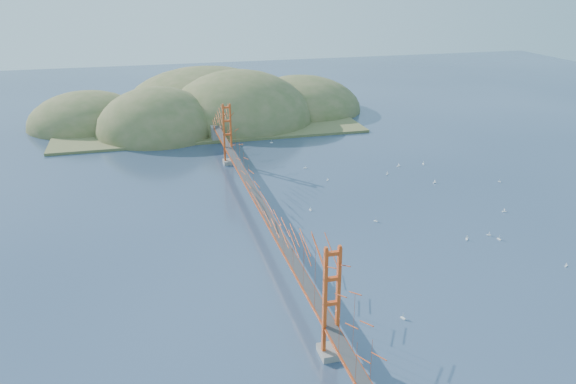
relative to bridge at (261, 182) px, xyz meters
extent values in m
plane|color=navy|center=(0.00, -0.18, -7.01)|extent=(320.00, 320.00, 0.00)
cube|color=gray|center=(0.00, -30.18, -6.66)|extent=(2.00, 2.40, 0.70)
cube|color=gray|center=(0.00, 29.82, -6.66)|extent=(2.00, 2.40, 0.70)
cube|color=#AB3813|center=(0.00, -0.18, -3.71)|extent=(1.40, 92.00, 0.16)
cube|color=#AB3813|center=(0.00, -0.18, -3.91)|extent=(1.33, 92.00, 0.24)
cube|color=#38383A|center=(0.00, -0.18, -3.61)|extent=(1.19, 92.00, 0.03)
cube|color=gray|center=(0.00, 45.82, -5.36)|extent=(2.20, 2.60, 3.30)
cube|color=olive|center=(0.00, 63.82, -6.76)|extent=(70.00, 40.00, 0.60)
ellipsoid|color=olive|center=(-12.00, 55.82, -7.01)|extent=(28.00, 28.00, 21.00)
ellipsoid|color=olive|center=(8.00, 61.82, -7.01)|extent=(36.00, 36.00, 25.00)
ellipsoid|color=olive|center=(26.00, 69.82, -7.01)|extent=(32.00, 32.00, 18.00)
ellipsoid|color=olive|center=(-28.00, 67.82, -7.01)|extent=(28.00, 28.00, 16.00)
ellipsoid|color=olive|center=(2.00, 77.82, -7.01)|extent=(44.00, 44.00, 22.00)
cube|color=white|center=(11.25, 41.42, -6.94)|extent=(0.64, 0.37, 0.11)
cylinder|color=white|center=(11.25, 41.42, -6.61)|extent=(0.02, 0.02, 0.67)
cube|color=white|center=(30.92, 19.79, -6.94)|extent=(0.60, 0.21, 0.11)
cylinder|color=white|center=(30.92, 19.79, -6.62)|extent=(0.02, 0.02, 0.65)
cube|color=white|center=(8.55, 3.98, -6.95)|extent=(0.29, 0.57, 0.10)
cylinder|color=white|center=(8.55, 3.98, -6.65)|extent=(0.02, 0.02, 0.59)
cube|color=white|center=(15.40, 15.96, -6.96)|extent=(0.48, 0.44, 0.09)
cylinder|color=white|center=(15.40, 15.96, -6.69)|extent=(0.01, 0.01, 0.54)
cube|color=white|center=(13.43, 23.25, -6.95)|extent=(0.61, 0.35, 0.11)
cylinder|color=white|center=(13.43, 23.25, -6.63)|extent=(0.02, 0.02, 0.63)
cube|color=white|center=(16.67, -2.55, -6.94)|extent=(0.53, 0.59, 0.11)
cylinder|color=white|center=(16.67, -2.55, -6.61)|extent=(0.02, 0.02, 0.66)
cube|color=white|center=(34.31, -21.32, -6.95)|extent=(0.52, 0.36, 0.09)
cylinder|color=white|center=(34.31, -21.32, -6.68)|extent=(0.01, 0.01, 0.54)
cube|color=white|center=(30.13, -11.00, -6.95)|extent=(0.57, 0.41, 0.10)
cylinder|color=white|center=(30.13, -11.00, -6.65)|extent=(0.02, 0.02, 0.60)
cube|color=white|center=(26.91, 16.11, -6.95)|extent=(0.56, 0.49, 0.10)
cylinder|color=white|center=(26.91, 16.11, -6.64)|extent=(0.02, 0.02, 0.62)
cube|color=white|center=(9.51, -26.46, -6.94)|extent=(0.42, 0.65, 0.11)
cylinder|color=white|center=(9.51, -26.46, -6.60)|extent=(0.02, 0.02, 0.68)
cube|color=white|center=(26.40, -11.38, -6.94)|extent=(0.47, 0.65, 0.11)
cylinder|color=white|center=(26.40, -11.38, -6.60)|extent=(0.02, 0.02, 0.68)
cube|color=white|center=(36.08, 19.74, -6.94)|extent=(0.28, 0.61, 0.11)
cylinder|color=white|center=(36.08, 19.74, -6.62)|extent=(0.02, 0.02, 0.65)
cube|color=white|center=(44.38, 7.47, -6.96)|extent=(0.38, 0.50, 0.09)
cylinder|color=white|center=(44.38, 7.47, -6.69)|extent=(0.01, 0.01, 0.53)
cube|color=white|center=(30.74, -12.51, -6.94)|extent=(0.32, 0.63, 0.11)
cylinder|color=white|center=(30.74, -12.51, -6.61)|extent=(0.02, 0.02, 0.66)
cube|color=white|center=(33.14, 9.95, -6.95)|extent=(0.60, 0.26, 0.11)
cylinder|color=white|center=(33.14, 9.95, -6.63)|extent=(0.02, 0.02, 0.63)
cube|color=white|center=(37.24, -4.28, -6.95)|extent=(0.60, 0.33, 0.10)
cylinder|color=white|center=(37.24, -4.28, -6.63)|extent=(0.02, 0.02, 0.63)
camera|label=1|loc=(-15.38, -72.23, 27.43)|focal=35.00mm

